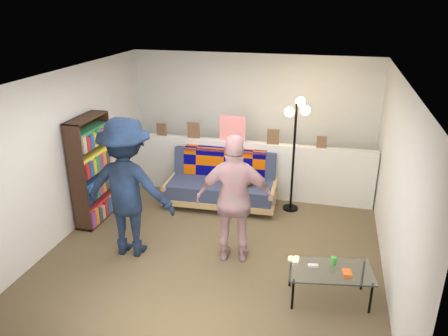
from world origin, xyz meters
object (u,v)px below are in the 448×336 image
Objects in this scene: futon_sofa at (223,183)px; bookshelf at (92,173)px; floor_lamp at (296,132)px; coffee_table at (331,272)px; person_right at (235,200)px; person_left at (128,188)px.

bookshelf is (-1.81, -1.03, 0.41)m from futon_sofa.
floor_lamp is (1.17, 0.10, 0.96)m from futon_sofa.
futon_sofa is at bearing 130.48° from coffee_table.
futon_sofa is 1.76m from person_right.
person_left reaches higher than bookshelf.
futon_sofa is 2.84m from coffee_table.
person_left is at bearing -37.03° from bookshelf.
futon_sofa is 1.01× the size of floor_lamp.
person_right reaches higher than coffee_table.
person_right is (2.39, -0.55, 0.09)m from bookshelf.
floor_lamp reaches higher than futon_sofa.
floor_lamp is 1.07× the size of person_right.
bookshelf is 0.96× the size of person_right.
futon_sofa is at bearing -78.70° from person_right.
person_right is (-1.26, 0.57, 0.50)m from coffee_table.
coffee_table is 0.55× the size of floor_lamp.
futon_sofa is 1.13× the size of bookshelf.
bookshelf is 2.46m from person_right.
futon_sofa is 2.13m from bookshelf.
person_right is at bearing -70.01° from futon_sofa.
coffee_table is 1.48m from person_right.
bookshelf is at bearing -150.37° from futon_sofa.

